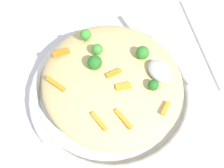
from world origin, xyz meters
The scene contains 17 objects.
ground_plane centered at (0.00, 0.00, 0.00)m, with size 2.40×2.40×0.00m, color silver.
serving_bowl centered at (0.00, 0.00, 0.02)m, with size 0.35×0.35×0.04m.
pasta_mound centered at (0.00, 0.00, 0.08)m, with size 0.30×0.28×0.07m, color #D1BA7A.
carrot_piece_0 centered at (-0.01, 0.00, 0.12)m, with size 0.03×0.01×0.01m, color orange.
carrot_piece_1 centered at (-0.07, 0.07, 0.11)m, with size 0.04×0.01×0.01m, color orange.
carrot_piece_2 centered at (-0.09, 0.03, 0.11)m, with size 0.04×0.01×0.01m, color orange.
carrot_piece_3 centered at (-0.11, -0.04, 0.11)m, with size 0.03×0.01×0.01m, color orange.
carrot_piece_4 centered at (0.10, 0.06, 0.11)m, with size 0.03×0.01×0.01m, color orange.
carrot_piece_5 centered at (0.04, 0.10, 0.11)m, with size 0.04×0.01×0.01m, color orange.
carrot_piece_6 centered at (-0.05, -0.08, 0.11)m, with size 0.03×0.01×0.01m, color orange.
carrot_piece_7 centered at (-0.04, 0.00, 0.11)m, with size 0.03×0.01×0.01m, color orange.
broccoli_floret_0 centered at (0.05, 0.00, 0.12)m, with size 0.02×0.02×0.03m.
broccoli_floret_1 centered at (-0.07, -0.05, 0.12)m, with size 0.02×0.02×0.03m.
broccoli_floret_2 centered at (0.00, -0.07, 0.12)m, with size 0.03×0.03×0.03m.
broccoli_floret_3 centered at (0.03, 0.02, 0.13)m, with size 0.03×0.03×0.03m.
broccoli_floret_4 centered at (0.10, 0.00, 0.12)m, with size 0.02×0.02×0.03m.
serving_spoon centered at (-0.05, -0.11, 0.13)m, with size 0.17×0.12×0.09m.
Camera 1 is at (-0.27, 0.17, 0.61)m, focal length 50.00 mm.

